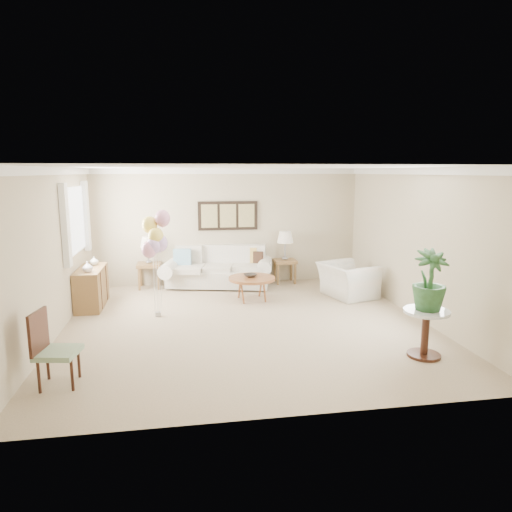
% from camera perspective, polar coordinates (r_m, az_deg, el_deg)
% --- Properties ---
extents(ground_plane, '(6.00, 6.00, 0.00)m').
position_cam_1_polar(ground_plane, '(7.77, -1.16, -8.49)').
color(ground_plane, tan).
extents(room_shell, '(6.04, 6.04, 2.60)m').
position_cam_1_polar(room_shell, '(7.48, -2.14, 3.56)').
color(room_shell, '#C0AF90').
rests_on(room_shell, ground).
extents(wall_art_triptych, '(1.35, 0.06, 0.65)m').
position_cam_1_polar(wall_art_triptych, '(10.34, -3.53, 5.04)').
color(wall_art_triptych, black).
rests_on(wall_art_triptych, ground).
extents(sofa, '(2.62, 1.38, 0.90)m').
position_cam_1_polar(sofa, '(10.23, -4.73, -1.81)').
color(sofa, beige).
rests_on(sofa, ground).
extents(end_table_left, '(0.51, 0.46, 0.56)m').
position_cam_1_polar(end_table_left, '(10.27, -13.23, -1.37)').
color(end_table_left, olive).
rests_on(end_table_left, ground).
extents(end_table_right, '(0.50, 0.45, 0.54)m').
position_cam_1_polar(end_table_right, '(10.50, 3.64, -0.92)').
color(end_table_right, olive).
rests_on(end_table_right, ground).
extents(lamp_left, '(0.34, 0.34, 0.59)m').
position_cam_1_polar(lamp_left, '(10.18, -13.36, 1.61)').
color(lamp_left, gray).
rests_on(lamp_left, end_table_left).
extents(lamp_right, '(0.37, 0.37, 0.66)m').
position_cam_1_polar(lamp_right, '(10.40, 3.67, 2.26)').
color(lamp_right, gray).
rests_on(lamp_right, end_table_right).
extents(coffee_table, '(0.93, 0.93, 0.47)m').
position_cam_1_polar(coffee_table, '(9.06, -0.53, -2.90)').
color(coffee_table, brown).
rests_on(coffee_table, ground).
extents(decor_bowl, '(0.32, 0.32, 0.06)m').
position_cam_1_polar(decor_bowl, '(9.07, -0.73, -2.44)').
color(decor_bowl, '#29241E').
rests_on(decor_bowl, coffee_table).
extents(armchair, '(1.18, 1.27, 0.69)m').
position_cam_1_polar(armchair, '(9.52, 11.38, -2.98)').
color(armchair, beige).
rests_on(armchair, ground).
extents(side_table, '(0.62, 0.62, 0.67)m').
position_cam_1_polar(side_table, '(6.73, 20.48, -7.68)').
color(side_table, silver).
rests_on(side_table, ground).
extents(potted_plant, '(0.47, 0.47, 0.83)m').
position_cam_1_polar(potted_plant, '(6.60, 20.87, -2.84)').
color(potted_plant, '#23461D').
rests_on(potted_plant, side_table).
extents(accent_chair, '(0.53, 0.53, 0.93)m').
position_cam_1_polar(accent_chair, '(6.01, -24.19, -10.34)').
color(accent_chair, gray).
rests_on(accent_chair, ground).
extents(credenza, '(0.46, 1.20, 0.74)m').
position_cam_1_polar(credenza, '(9.20, -19.87, -3.71)').
color(credenza, olive).
rests_on(credenza, ground).
extents(vase_white, '(0.21, 0.21, 0.19)m').
position_cam_1_polar(vase_white, '(8.78, -20.32, -1.28)').
color(vase_white, silver).
rests_on(vase_white, credenza).
extents(vase_sage, '(0.18, 0.18, 0.17)m').
position_cam_1_polar(vase_sage, '(9.39, -19.60, -0.57)').
color(vase_sage, '#B8BCB3').
rests_on(vase_sage, credenza).
extents(balloon_cluster, '(0.50, 0.46, 1.89)m').
position_cam_1_polar(balloon_cluster, '(8.02, -12.48, 2.38)').
color(balloon_cluster, gray).
rests_on(balloon_cluster, ground).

